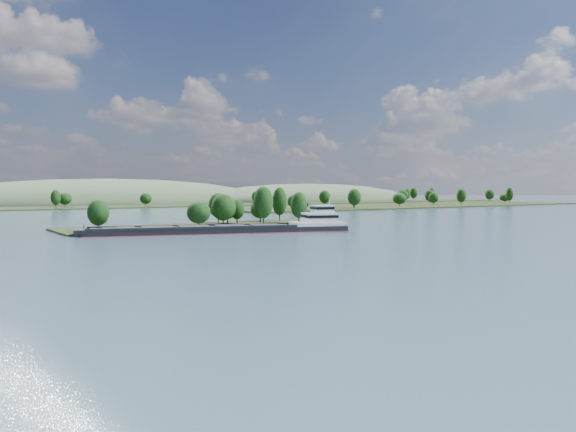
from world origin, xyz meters
TOP-DOWN VIEW (x-y plane):
  - ground at (0.00, 120.00)m, footprint 1800.00×1800.00m
  - tree_island at (7.27, 178.53)m, footprint 100.00×30.89m
  - right_bank at (231.23, 299.53)m, footprint 320.00×90.00m
  - back_shoreline at (7.53, 399.83)m, footprint 900.00×60.00m
  - hill_east at (260.00, 470.00)m, footprint 260.00×140.00m
  - hill_west at (60.00, 500.00)m, footprint 320.00×160.00m
  - cargo_barge at (-0.60, 151.24)m, footprint 84.75×34.93m

SIDE VIEW (x-z plane):
  - ground at x=0.00m, z-range 0.00..0.00m
  - hill_east at x=260.00m, z-range -18.00..18.00m
  - hill_west at x=60.00m, z-range -22.00..22.00m
  - back_shoreline at x=7.53m, z-range -6.72..7.95m
  - right_bank at x=231.23m, z-range -6.50..8.54m
  - cargo_barge at x=-0.60m, z-range -4.33..7.25m
  - tree_island at x=7.27m, z-range -3.63..11.87m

